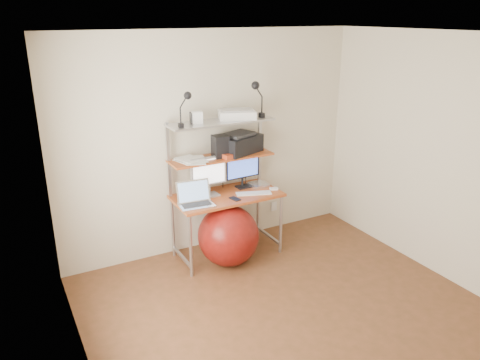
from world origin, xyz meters
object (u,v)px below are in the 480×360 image
object	(u,v)px
monitor_black	(242,169)
printer	(239,143)
laptop	(195,200)
monitor_silver	(209,174)
exercise_ball	(228,236)

from	to	relation	value
monitor_black	printer	size ratio (longest dim) A/B	0.79
monitor_black	laptop	xyz separation A→B (m)	(-0.69, -0.22, -0.17)
monitor_black	monitor_silver	bearing A→B (deg)	-175.60
monitor_silver	laptop	size ratio (longest dim) A/B	1.24
monitor_black	laptop	world-z (taller)	monitor_black
laptop	printer	world-z (taller)	printer
monitor_silver	exercise_ball	bearing A→B (deg)	-74.79
laptop	monitor_black	bearing A→B (deg)	23.32
laptop	monitor_silver	bearing A→B (deg)	40.39
monitor_black	printer	world-z (taller)	printer
monitor_silver	exercise_ball	distance (m)	0.72
laptop	printer	xyz separation A→B (m)	(0.67, 0.27, 0.47)
laptop	printer	distance (m)	0.86
monitor_silver	printer	size ratio (longest dim) A/B	0.84
monitor_black	exercise_ball	size ratio (longest dim) A/B	0.66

